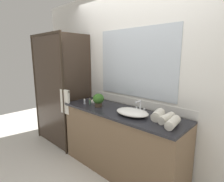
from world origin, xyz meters
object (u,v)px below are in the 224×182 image
at_px(soap_dish, 93,101).
at_px(amenity_bottle_lotion, 90,102).
at_px(rolled_towel_middle, 167,118).
at_px(faucet, 140,108).
at_px(potted_plant, 98,100).
at_px(rolled_towel_far_edge, 158,115).
at_px(sink_basin, 132,112).
at_px(rolled_towel_near_edge, 173,123).
at_px(amenity_bottle_conditioner, 85,102).

relative_size(soap_dish, amenity_bottle_lotion, 1.19).
height_order(amenity_bottle_lotion, rolled_towel_middle, rolled_towel_middle).
bearing_deg(rolled_towel_middle, soap_dish, 179.25).
xyz_separation_m(faucet, potted_plant, (-0.58, -0.20, 0.05)).
height_order(potted_plant, amenity_bottle_lotion, potted_plant).
distance_m(soap_dish, rolled_towel_far_edge, 1.16).
bearing_deg(sink_basin, rolled_towel_middle, 9.06).
bearing_deg(rolled_towel_near_edge, soap_dish, 175.88).
bearing_deg(potted_plant, rolled_towel_middle, 5.67).
bearing_deg(faucet, rolled_towel_near_edge, -18.96).
height_order(faucet, amenity_bottle_lotion, faucet).
bearing_deg(potted_plant, rolled_towel_near_edge, 0.88).
bearing_deg(potted_plant, sink_basin, 3.18).
bearing_deg(soap_dish, amenity_bottle_lotion, -60.11).
bearing_deg(amenity_bottle_conditioner, rolled_towel_far_edge, 7.58).
bearing_deg(rolled_towel_far_edge, amenity_bottle_conditioner, -172.42).
distance_m(faucet, amenity_bottle_conditioner, 0.88).
relative_size(potted_plant, soap_dish, 1.92).
bearing_deg(rolled_towel_middle, sink_basin, -170.94).
xyz_separation_m(amenity_bottle_lotion, rolled_towel_middle, (1.20, 0.10, 0.01)).
xyz_separation_m(sink_basin, faucet, (0.00, 0.17, 0.01)).
bearing_deg(rolled_towel_middle, rolled_towel_far_edge, 176.03).
distance_m(sink_basin, potted_plant, 0.59).
distance_m(rolled_towel_middle, rolled_towel_far_edge, 0.11).
relative_size(soap_dish, rolled_towel_far_edge, 0.46).
height_order(faucet, rolled_towel_middle, faucet).
xyz_separation_m(soap_dish, rolled_towel_middle, (1.27, -0.02, 0.03)).
bearing_deg(amenity_bottle_lotion, faucet, 14.29).
relative_size(faucet, rolled_towel_middle, 0.68).
bearing_deg(potted_plant, soap_dish, 155.91).
relative_size(faucet, amenity_bottle_lotion, 2.02).
xyz_separation_m(rolled_towel_near_edge, rolled_towel_far_edge, (-0.22, 0.09, 0.01)).
xyz_separation_m(amenity_bottle_conditioner, rolled_towel_near_edge, (1.38, 0.06, 0.01)).
xyz_separation_m(sink_basin, amenity_bottle_conditioner, (-0.85, -0.08, 0.00)).
xyz_separation_m(amenity_bottle_conditioner, amenity_bottle_lotion, (0.07, 0.05, 0.00)).
relative_size(amenity_bottle_lotion, rolled_towel_near_edge, 0.33).
xyz_separation_m(faucet, amenity_bottle_conditioner, (-0.85, -0.25, -0.01)).
height_order(potted_plant, soap_dish, potted_plant).
relative_size(faucet, rolled_towel_near_edge, 0.66).
xyz_separation_m(faucet, rolled_towel_middle, (0.42, -0.10, -0.00)).
distance_m(faucet, potted_plant, 0.62).
bearing_deg(amenity_bottle_lotion, soap_dish, 119.89).
distance_m(amenity_bottle_conditioner, rolled_towel_middle, 1.28).
height_order(sink_basin, rolled_towel_far_edge, rolled_towel_far_edge).
bearing_deg(faucet, rolled_towel_far_edge, -16.49).
distance_m(faucet, amenity_bottle_lotion, 0.80).
bearing_deg(sink_basin, potted_plant, -176.82).
distance_m(sink_basin, rolled_towel_near_edge, 0.53).
relative_size(faucet, rolled_towel_far_edge, 0.79).
xyz_separation_m(potted_plant, rolled_towel_far_edge, (0.90, 0.11, -0.05)).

